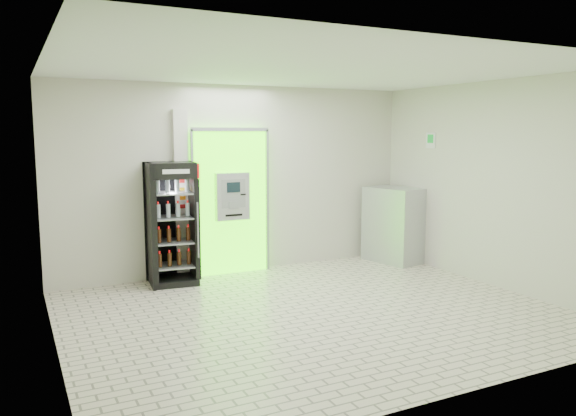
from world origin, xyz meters
TOP-DOWN VIEW (x-y plane):
  - ground at (0.00, 0.00)m, footprint 6.00×6.00m
  - room_shell at (0.00, 0.00)m, footprint 6.00×6.00m
  - atm_assembly at (-0.20, 2.41)m, footprint 1.30×0.24m
  - pillar at (-0.98, 2.45)m, footprint 0.22×0.11m
  - beverage_cooler at (-1.21, 2.19)m, footprint 0.75×0.69m
  - steel_cabinet at (2.66, 1.90)m, footprint 0.85×1.09m
  - exit_sign at (2.99, 1.40)m, footprint 0.02×0.22m

SIDE VIEW (x-z plane):
  - ground at x=0.00m, z-range 0.00..0.00m
  - steel_cabinet at x=2.66m, z-range 0.00..1.30m
  - beverage_cooler at x=-1.21m, z-range -0.04..1.79m
  - atm_assembly at x=-0.20m, z-range 0.01..2.34m
  - pillar at x=-0.98m, z-range 0.00..2.60m
  - room_shell at x=0.00m, z-range -1.16..4.84m
  - exit_sign at x=2.99m, z-range 1.99..2.25m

